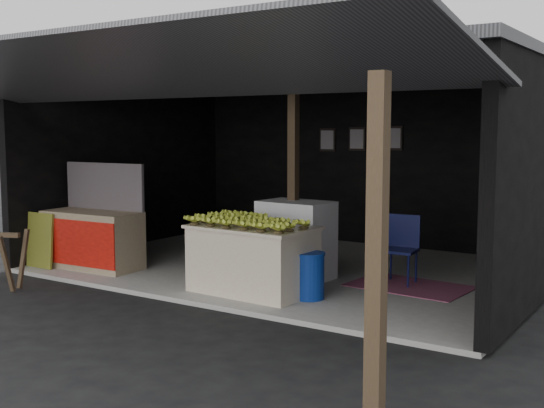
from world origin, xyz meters
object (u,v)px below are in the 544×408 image
Objects in this scene: white_crate at (296,240)px; plastic_chair at (402,243)px; water_barrel at (309,277)px; neighbor_stall at (93,237)px; banana_table at (253,259)px.

white_crate is 1.43m from plastic_chair.
plastic_chair is (0.60, 1.43, 0.27)m from water_barrel.
neighbor_stall reaches higher than water_barrel.
banana_table is 0.78m from water_barrel.
neighbor_stall is 3.62m from water_barrel.
water_barrel is (0.74, -0.90, -0.26)m from white_crate.
water_barrel is (3.62, 0.15, -0.20)m from neighbor_stall.
banana_table is 1.73× the size of plastic_chair.
banana_table is 1.48× the size of white_crate.
white_crate is 3.07m from neighbor_stall.
banana_table is 1.01m from white_crate.
plastic_chair reaches higher than water_barrel.
neighbor_stall is at bearing -164.52° from plastic_chair.
water_barrel is at bearing -117.67° from plastic_chair.
plastic_chair is (1.33, 0.53, 0.00)m from white_crate.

